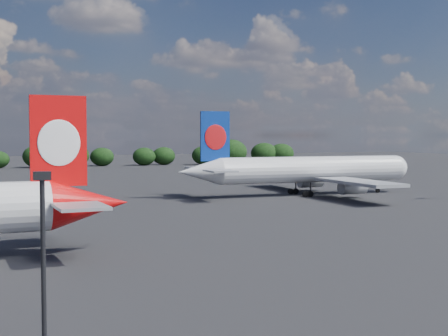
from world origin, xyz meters
name	(u,v)px	position (x,y,z in m)	size (l,w,h in m)	color
ground	(9,208)	(0.00, 60.00, 0.00)	(500.00, 500.00, 0.00)	black
china_southern_airliner	(304,170)	(50.29, 61.56, 4.52)	(45.24, 42.91, 14.83)	silver
apron_lamp_post	(44,300)	(-1.19, -16.79, 5.45)	(0.55, 0.30, 9.62)	black
billboard_yellow	(34,156)	(12.00, 182.00, 3.87)	(5.00, 0.30, 5.50)	yellow
horizon_treeline	(8,156)	(3.52, 179.71, 3.95)	(202.95, 14.41, 9.30)	black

